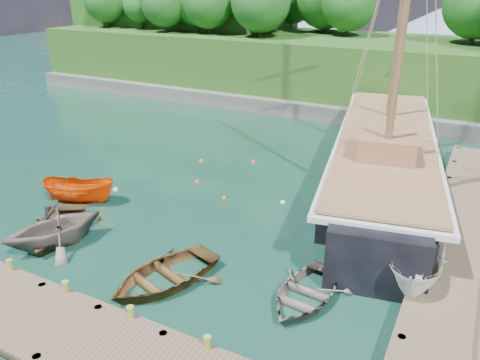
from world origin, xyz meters
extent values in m
plane|color=#143A2B|center=(0.00, 0.00, 0.00)|extent=(160.00, 160.00, 0.00)
cube|color=brown|center=(2.00, -6.50, 0.54)|extent=(20.00, 3.20, 0.12)
cube|color=black|center=(2.00, -6.50, 0.38)|extent=(20.00, 3.20, 0.20)
cube|color=brown|center=(11.50, 7.00, 0.54)|extent=(3.20, 24.00, 0.12)
cube|color=black|center=(11.50, 7.00, 0.38)|extent=(3.20, 24.00, 0.20)
cylinder|color=black|center=(10.20, 18.70, 0.05)|extent=(0.28, 0.28, 1.10)
cylinder|color=olive|center=(-4.00, -5.10, 0.00)|extent=(0.26, 0.26, 0.45)
cylinder|color=olive|center=(-1.00, -5.10, 0.00)|extent=(0.26, 0.26, 0.45)
cylinder|color=olive|center=(2.00, -5.10, 0.00)|extent=(0.26, 0.26, 0.45)
imported|color=brown|center=(-5.41, -1.61, 0.00)|extent=(5.05, 5.63, 0.96)
imported|color=#73675D|center=(-4.69, -2.32, 0.00)|extent=(5.07, 5.39, 2.27)
imported|color=brown|center=(1.26, -2.32, 0.00)|extent=(4.68, 5.54, 0.98)
imported|color=#675E56|center=(6.55, -0.72, 0.00)|extent=(3.31, 4.37, 0.85)
imported|color=#E94603|center=(-7.08, 1.50, 0.00)|extent=(4.26, 2.73, 1.54)
imported|color=white|center=(10.00, 2.36, 0.00)|extent=(2.28, 5.41, 2.05)
cube|color=black|center=(6.60, 11.94, 0.90)|extent=(8.39, 17.30, 3.45)
cube|color=black|center=(4.60, 22.41, 0.90)|extent=(3.88, 5.68, 3.10)
cube|color=black|center=(8.37, 2.62, 0.90)|extent=(4.50, 4.90, 3.27)
cube|color=silver|center=(6.60, 11.94, 2.55)|extent=(9.41, 22.44, 0.25)
cube|color=brown|center=(6.60, 11.94, 2.80)|extent=(8.85, 21.88, 0.12)
cube|color=brown|center=(7.26, 8.44, 3.40)|extent=(3.21, 3.45, 1.20)
cylinder|color=brown|center=(3.91, 26.03, 4.00)|extent=(1.52, 6.82, 1.69)
sphere|color=silver|center=(-6.44, 3.53, 0.00)|extent=(0.31, 0.31, 0.31)
sphere|color=#E74820|center=(-2.95, 6.66, 0.00)|extent=(0.31, 0.31, 0.31)
sphere|color=#E25C00|center=(-0.44, 5.48, 0.00)|extent=(0.31, 0.31, 0.31)
sphere|color=silver|center=(2.60, 6.47, 0.00)|extent=(0.29, 0.29, 0.29)
sphere|color=orange|center=(-4.57, 9.65, 0.00)|extent=(0.32, 0.32, 0.32)
sphere|color=#D1441E|center=(-1.41, 11.07, 0.00)|extent=(0.32, 0.32, 0.32)
cube|color=#474744|center=(-8.00, 24.00, 0.60)|extent=(50.00, 4.00, 1.40)
cube|color=#204F17|center=(-8.00, 30.00, 3.00)|extent=(50.00, 14.00, 6.00)
cube|color=#204F17|center=(-22.00, 34.00, 5.00)|extent=(24.00, 12.00, 10.00)
cylinder|color=#382616|center=(-16.10, 28.11, 6.70)|extent=(0.36, 0.36, 1.40)
sphere|color=#184F1B|center=(-16.10, 28.11, 9.10)|extent=(5.42, 5.42, 5.42)
cylinder|color=#382616|center=(-14.18, 26.81, 6.70)|extent=(0.36, 0.36, 1.40)
sphere|color=#184F1B|center=(-14.18, 26.81, 8.96)|extent=(5.02, 5.02, 5.02)
cylinder|color=#382616|center=(-27.79, 27.27, 6.70)|extent=(0.36, 0.36, 1.40)
sphere|color=#184F1B|center=(-27.79, 27.27, 8.88)|extent=(4.79, 4.79, 4.79)
cylinder|color=#382616|center=(-20.73, 34.78, 6.70)|extent=(0.36, 0.36, 1.40)
cylinder|color=#382616|center=(-25.58, 30.32, 6.70)|extent=(0.36, 0.36, 1.40)
cylinder|color=#382616|center=(-1.61, 31.21, 6.70)|extent=(0.36, 0.36, 1.40)
sphere|color=#184F1B|center=(-1.61, 31.21, 9.00)|extent=(5.13, 5.13, 5.13)
cylinder|color=#382616|center=(-21.53, 35.53, 6.70)|extent=(0.36, 0.36, 1.40)
cylinder|color=#382616|center=(-10.15, 30.20, 6.70)|extent=(0.36, 0.36, 1.40)
cylinder|color=#382616|center=(-4.58, 33.35, 6.70)|extent=(0.36, 0.36, 1.40)
cylinder|color=#382616|center=(-8.51, 26.55, 6.70)|extent=(0.36, 0.36, 1.40)
sphere|color=#184F1B|center=(-8.51, 26.55, 9.11)|extent=(5.47, 5.47, 5.47)
cylinder|color=#382616|center=(9.27, 30.39, 6.70)|extent=(0.36, 0.36, 1.40)
sphere|color=#184F1B|center=(9.27, 30.39, 9.14)|extent=(5.55, 5.55, 5.55)
cylinder|color=#382616|center=(-10.01, 37.76, 6.70)|extent=(0.36, 0.36, 1.40)
cylinder|color=#382616|center=(-28.21, 35.82, 6.70)|extent=(0.36, 0.36, 1.40)
cylinder|color=#382616|center=(-17.91, 31.40, 6.70)|extent=(0.36, 0.36, 1.40)
cylinder|color=#382616|center=(-23.27, 27.64, 6.70)|extent=(0.36, 0.36, 1.40)
sphere|color=#184F1B|center=(-23.27, 27.64, 8.52)|extent=(3.77, 3.77, 3.77)
cylinder|color=#382616|center=(-19.61, 31.47, 6.70)|extent=(0.36, 0.36, 1.40)
cylinder|color=#382616|center=(-5.73, 38.37, 6.70)|extent=(0.36, 0.36, 1.40)
cylinder|color=#382616|center=(-11.90, 31.02, 6.70)|extent=(0.36, 0.36, 1.40)
cylinder|color=#382616|center=(-22.89, 29.25, 6.70)|extent=(0.36, 0.36, 1.40)
sphere|color=#184F1B|center=(-22.89, 29.25, 8.69)|extent=(4.25, 4.25, 4.25)
cylinder|color=#382616|center=(-18.91, 26.06, 6.70)|extent=(0.36, 0.36, 1.40)
sphere|color=#184F1B|center=(-18.91, 26.06, 8.87)|extent=(4.77, 4.77, 4.77)
cone|color=#728CA5|center=(5.00, 70.00, 4.00)|extent=(32.00, 32.00, 8.00)
cone|color=#728CA5|center=(-30.00, 70.00, 5.00)|extent=(40.00, 40.00, 10.00)
camera|label=1|loc=(11.10, -14.49, 11.05)|focal=35.00mm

